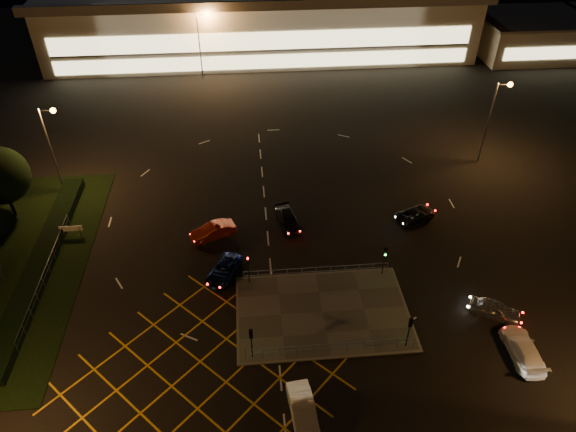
{
  "coord_description": "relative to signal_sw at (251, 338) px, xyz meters",
  "views": [
    {
      "loc": [
        -3.44,
        -30.49,
        32.84
      ],
      "look_at": [
        0.06,
        8.82,
        2.0
      ],
      "focal_mm": 32.0,
      "sensor_mm": 36.0,
      "label": 1
    }
  ],
  "objects": [
    {
      "name": "ground",
      "position": [
        4.0,
        5.99,
        -2.37
      ],
      "size": [
        180.0,
        180.0,
        0.0
      ],
      "primitive_type": "plane",
      "color": "black",
      "rests_on": "ground"
    },
    {
      "name": "pedestrian_island",
      "position": [
        6.0,
        3.99,
        -2.31
      ],
      "size": [
        14.0,
        9.0,
        0.12
      ],
      "primitive_type": "cube",
      "color": "#4C4944",
      "rests_on": "ground"
    },
    {
      "name": "hedge",
      "position": [
        -19.0,
        11.99,
        -1.87
      ],
      "size": [
        2.0,
        26.0,
        1.0
      ],
      "primitive_type": "cube",
      "color": "black",
      "rests_on": "ground"
    },
    {
      "name": "supermarket",
      "position": [
        4.0,
        67.95,
        2.95
      ],
      "size": [
        72.0,
        26.5,
        10.5
      ],
      "color": "beige",
      "rests_on": "ground"
    },
    {
      "name": "retail_unit_a",
      "position": [
        50.0,
        59.97,
        0.85
      ],
      "size": [
        18.8,
        14.8,
        6.35
      ],
      "color": "beige",
      "rests_on": "ground"
    },
    {
      "name": "streetlight_nw",
      "position": [
        -19.56,
        23.99,
        4.2
      ],
      "size": [
        1.78,
        0.56,
        10.03
      ],
      "color": "slate",
      "rests_on": "ground"
    },
    {
      "name": "streetlight_ne",
      "position": [
        28.44,
        25.99,
        4.2
      ],
      "size": [
        1.78,
        0.56,
        10.03
      ],
      "color": "slate",
      "rests_on": "ground"
    },
    {
      "name": "streetlight_far_left",
      "position": [
        -5.56,
        53.99,
        4.2
      ],
      "size": [
        1.78,
        0.56,
        10.03
      ],
      "color": "slate",
      "rests_on": "ground"
    },
    {
      "name": "streetlight_far_right",
      "position": [
        34.44,
        55.99,
        4.2
      ],
      "size": [
        1.78,
        0.56,
        10.03
      ],
      "color": "slate",
      "rests_on": "ground"
    },
    {
      "name": "signal_sw",
      "position": [
        0.0,
        0.0,
        0.0
      ],
      "size": [
        0.28,
        0.3,
        3.15
      ],
      "rotation": [
        0.0,
        0.0,
        3.14
      ],
      "color": "black",
      "rests_on": "pedestrian_island"
    },
    {
      "name": "signal_se",
      "position": [
        12.0,
        0.0,
        0.0
      ],
      "size": [
        0.28,
        0.3,
        3.15
      ],
      "rotation": [
        0.0,
        0.0,
        3.14
      ],
      "color": "black",
      "rests_on": "pedestrian_island"
    },
    {
      "name": "signal_nw",
      "position": [
        0.0,
        7.99,
        0.0
      ],
      "size": [
        0.28,
        0.3,
        3.15
      ],
      "color": "black",
      "rests_on": "pedestrian_island"
    },
    {
      "name": "signal_ne",
      "position": [
        12.0,
        7.99,
        0.0
      ],
      "size": [
        0.28,
        0.3,
        3.15
      ],
      "color": "black",
      "rests_on": "pedestrian_island"
    },
    {
      "name": "car_queue_white",
      "position": [
        3.3,
        -5.29,
        -1.61
      ],
      "size": [
        2.04,
        4.72,
        1.51
      ],
      "primitive_type": "imported",
      "rotation": [
        0.0,
        0.0,
        0.1
      ],
      "color": "white",
      "rests_on": "ground"
    },
    {
      "name": "car_left_blue",
      "position": [
        -2.24,
        9.16,
        -1.74
      ],
      "size": [
        3.75,
        4.95,
        1.25
      ],
      "primitive_type": "imported",
      "rotation": [
        0.0,
        0.0,
        5.86
      ],
      "color": "#0C1B4B",
      "rests_on": "ground"
    },
    {
      "name": "car_far_dkgrey",
      "position": [
        4.15,
        15.89,
        -1.7
      ],
      "size": [
        2.75,
        4.86,
        1.33
      ],
      "primitive_type": "imported",
      "rotation": [
        0.0,
        0.0,
        0.2
      ],
      "color": "black",
      "rests_on": "ground"
    },
    {
      "name": "car_right_silver",
      "position": [
        20.16,
        2.47,
        -1.68
      ],
      "size": [
        4.32,
        3.44,
        1.38
      ],
      "primitive_type": "imported",
      "rotation": [
        0.0,
        0.0,
        1.05
      ],
      "color": "silver",
      "rests_on": "ground"
    },
    {
      "name": "car_circ_red",
      "position": [
        -3.34,
        14.67,
        -1.63
      ],
      "size": [
        4.73,
        3.14,
        1.47
      ],
      "primitive_type": "imported",
      "rotation": [
        0.0,
        0.0,
        5.1
      ],
      "color": "maroon",
      "rests_on": "ground"
    },
    {
      "name": "car_east_grey",
      "position": [
        17.29,
        15.72,
        -1.76
      ],
      "size": [
        4.82,
        3.64,
        1.22
      ],
      "primitive_type": "imported",
      "rotation": [
        0.0,
        0.0,
        1.99
      ],
      "color": "black",
      "rests_on": "ground"
    },
    {
      "name": "car_approach_white",
      "position": [
        20.64,
        -1.61,
        -1.63
      ],
      "size": [
        2.2,
        5.11,
        1.47
      ],
      "primitive_type": "imported",
      "rotation": [
        0.0,
        0.0,
        3.11
      ],
      "color": "white",
      "rests_on": "ground"
    }
  ]
}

